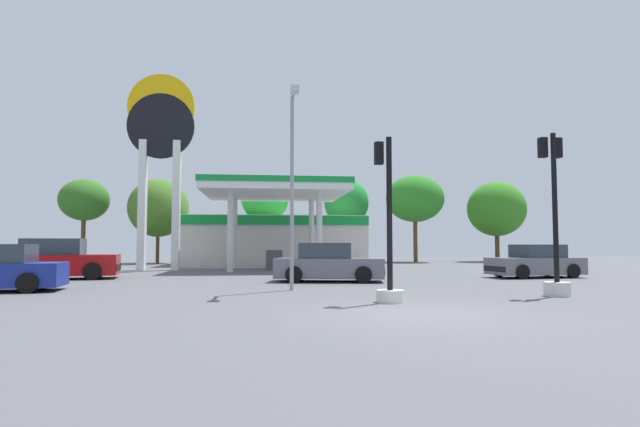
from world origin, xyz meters
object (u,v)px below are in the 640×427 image
Objects in this scene: car_1 at (58,261)px; tree_4 at (415,199)px; traffic_signal_1 at (555,240)px; traffic_signal_0 at (388,251)px; car_0 at (329,264)px; station_pole_sign at (161,147)px; tree_1 at (158,208)px; tree_0 at (84,200)px; tree_3 at (346,203)px; car_2 at (535,263)px; corner_streetlamp at (292,170)px; tree_2 at (265,199)px; tree_5 at (496,209)px.

car_1 is 27.62m from tree_4.
car_1 is at bearing 152.29° from traffic_signal_1.
car_0 is at bearing 94.43° from traffic_signal_0.
station_pole_sign reaches higher than tree_1.
tree_0 is (-21.30, 26.22, 3.17)m from traffic_signal_1.
car_1 is at bearing -128.56° from tree_3.
traffic_signal_0 is (-8.59, -8.31, 0.62)m from car_2.
car_1 is at bearing -139.23° from tree_4.
tree_0 is 27.75m from corner_streetlamp.
corner_streetlamp is at bearing -59.42° from tree_0.
tree_4 is at bearing 0.48° from tree_0.
tree_1 is at bearing -3.78° from tree_0.
traffic_signal_0 is 0.61× the size of tree_2.
tree_2 is (8.55, 16.83, 4.14)m from car_1.
station_pole_sign is 13.24m from tree_0.
tree_1 is 14.80m from tree_3.
station_pole_sign is 1.62× the size of tree_3.
traffic_signal_1 is at bearing -116.00° from car_2.
tree_4 is at bearing 71.36° from traffic_signal_0.
tree_4 is (20.66, 17.81, 4.35)m from car_1.
tree_2 reaches higher than traffic_signal_1.
corner_streetlamp is (6.57, -13.22, -3.12)m from station_pole_sign.
corner_streetlamp reaches higher than car_1.
tree_3 reaches higher than traffic_signal_1.
car_2 is 0.63× the size of tree_5.
tree_2 is 1.10× the size of corner_streetlamp.
tree_1 is (5.47, -0.36, -0.56)m from tree_0.
traffic_signal_1 is at bearing -50.91° from tree_0.
car_1 is 1.19× the size of traffic_signal_0.
traffic_signal_0 is 0.63× the size of tree_5.
tree_0 is (-7.54, 10.66, -2.16)m from station_pole_sign.
tree_5 is (16.10, 27.26, 3.05)m from traffic_signal_0.
car_1 is 0.72× the size of tree_3.
traffic_signal_0 is 0.66× the size of tree_0.
tree_1 reaches higher than car_2.
car_1 is at bearing 176.33° from car_2.
car_1 is 18.68m from tree_0.
tree_5 reaches higher than traffic_signal_0.
tree_4 reaches higher than car_2.
corner_streetlamp is at bearing -88.33° from tree_2.
tree_2 is (13.44, -0.77, 0.19)m from tree_0.
traffic_signal_1 is at bearing -47.43° from car_0.
traffic_signal_1 is 7.88m from corner_streetlamp.
car_0 is 25.91m from tree_0.
tree_2 is (-7.87, 25.45, 3.35)m from traffic_signal_1.
tree_0 is at bearing 127.98° from car_0.
car_0 is at bearing -101.41° from tree_3.
tree_5 reaches higher than car_2.
car_1 is at bearing -116.94° from tree_2.
station_pole_sign is at bearing 116.42° from corner_streetlamp.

